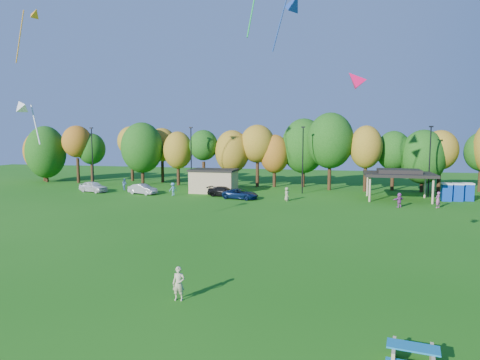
% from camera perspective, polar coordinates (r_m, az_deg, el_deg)
% --- Properties ---
extents(ground, '(160.00, 160.00, 0.00)m').
position_cam_1_polar(ground, '(21.19, -7.88, -16.12)').
color(ground, '#19600F').
rests_on(ground, ground).
extents(tree_line, '(93.57, 10.55, 11.15)m').
position_cam_1_polar(tree_line, '(64.32, 6.13, 4.19)').
color(tree_line, black).
rests_on(tree_line, ground).
extents(lamp_posts, '(64.50, 0.25, 9.09)m').
position_cam_1_polar(lamp_posts, '(58.55, 8.37, 2.98)').
color(lamp_posts, black).
rests_on(lamp_posts, ground).
extents(utility_building, '(6.30, 4.30, 3.25)m').
position_cam_1_polar(utility_building, '(59.16, -3.51, -0.10)').
color(utility_building, tan).
rests_on(utility_building, ground).
extents(pavilion, '(8.20, 6.20, 3.77)m').
position_cam_1_polar(pavilion, '(55.85, 20.41, 0.80)').
color(pavilion, tan).
rests_on(pavilion, ground).
extents(porta_potties, '(3.75, 1.95, 2.18)m').
position_cam_1_polar(porta_potties, '(57.91, 27.01, -1.43)').
color(porta_potties, '#0C37A2').
rests_on(porta_potties, ground).
extents(picnic_table, '(1.90, 1.65, 0.74)m').
position_cam_1_polar(picnic_table, '(16.97, 22.04, -20.80)').
color(picnic_table, tan).
rests_on(picnic_table, ground).
extents(kite_flyer, '(0.64, 0.45, 1.66)m').
position_cam_1_polar(kite_flyer, '(21.40, -8.17, -13.51)').
color(kite_flyer, '#BAB28B').
rests_on(kite_flyer, ground).
extents(car_a, '(4.79, 3.07, 1.52)m').
position_cam_1_polar(car_a, '(63.01, -18.97, -0.85)').
color(car_a, white).
rests_on(car_a, ground).
extents(car_b, '(4.41, 2.56, 1.37)m').
position_cam_1_polar(car_b, '(58.99, -12.85, -1.19)').
color(car_b, '#9B9AA0').
rests_on(car_b, ground).
extents(car_c, '(4.88, 3.08, 1.26)m').
position_cam_1_polar(car_c, '(53.23, 0.05, -1.88)').
color(car_c, '#0B1F47').
rests_on(car_c, ground).
extents(car_d, '(4.58, 2.35, 1.27)m').
position_cam_1_polar(car_d, '(55.50, -2.15, -1.55)').
color(car_d, black).
rests_on(car_d, ground).
extents(far_person_0, '(1.44, 1.37, 1.63)m').
position_cam_1_polar(far_person_0, '(50.28, 20.46, -2.52)').
color(far_person_0, '#A946A7').
rests_on(far_person_0, ground).
extents(far_person_1, '(0.77, 0.94, 1.66)m').
position_cam_1_polar(far_person_1, '(52.04, 6.24, -1.87)').
color(far_person_1, '#8F9666').
rests_on(far_person_1, ground).
extents(far_person_2, '(1.04, 0.99, 1.68)m').
position_cam_1_polar(far_person_2, '(64.00, -15.14, -0.55)').
color(far_person_2, teal).
rests_on(far_person_2, ground).
extents(far_person_3, '(0.76, 0.76, 1.79)m').
position_cam_1_polar(far_person_3, '(51.47, 24.88, -2.42)').
color(far_person_3, '#B15395').
rests_on(far_person_3, ground).
extents(far_person_4, '(1.21, 1.24, 1.71)m').
position_cam_1_polar(far_person_4, '(56.91, -8.93, -1.21)').
color(far_person_4, teal).
rests_on(far_person_4, ground).
extents(kite_0, '(2.83, 2.15, 4.61)m').
position_cam_1_polar(kite_0, '(35.87, 7.19, 22.40)').
color(kite_0, navy).
extents(kite_1, '(3.09, 1.51, 5.29)m').
position_cam_1_polar(kite_1, '(47.80, -25.75, 19.29)').
color(kite_1, orange).
extents(kite_9, '(2.14, 1.45, 3.43)m').
position_cam_1_polar(kite_9, '(34.41, -27.13, 8.78)').
color(kite_9, silver).
extents(kite_12, '(1.17, 0.89, 1.13)m').
position_cam_1_polar(kite_12, '(20.82, 14.96, 12.86)').
color(kite_12, '#EF0D4D').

